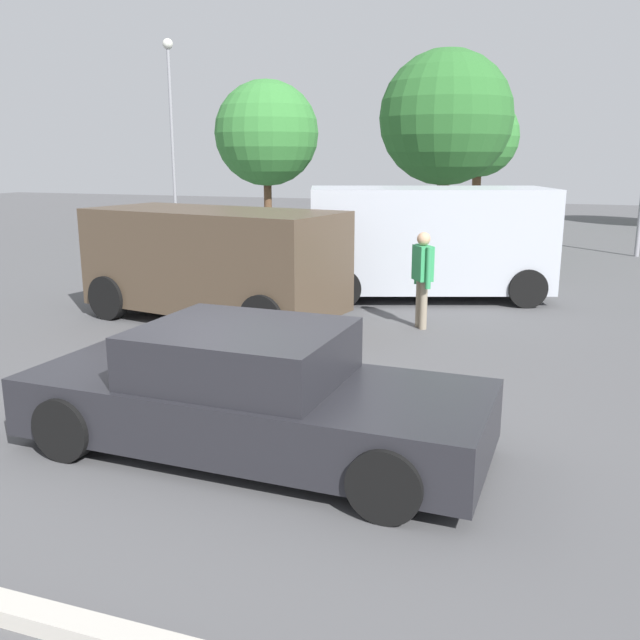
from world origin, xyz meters
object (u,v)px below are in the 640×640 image
at_px(light_post_near, 171,104).
at_px(van_white, 428,239).
at_px(sedan_foreground, 250,395).
at_px(pedestrian, 423,272).
at_px(suv_dark, 215,260).

bearing_deg(light_post_near, van_white, -42.99).
distance_m(sedan_foreground, light_post_near, 25.41).
xyz_separation_m(sedan_foreground, pedestrian, (0.61, 5.58, 0.40)).
relative_size(van_white, pedestrian, 3.17).
height_order(van_white, pedestrian, van_white).
bearing_deg(pedestrian, suv_dark, 155.21).
xyz_separation_m(van_white, light_post_near, (-13.70, 12.77, 3.88)).
distance_m(suv_dark, pedestrian, 3.68).
relative_size(sedan_foreground, light_post_near, 0.60).
relative_size(van_white, light_post_near, 0.68).
xyz_separation_m(van_white, pedestrian, (0.43, -2.67, -0.24)).
distance_m(suv_dark, light_post_near, 19.61).
bearing_deg(pedestrian, light_post_near, 97.93).
relative_size(pedestrian, light_post_near, 0.21).
height_order(suv_dark, light_post_near, light_post_near).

